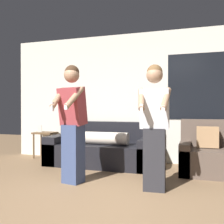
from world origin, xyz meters
TOP-DOWN VIEW (x-y plane):
  - ground_plane at (0.00, 0.00)m, footprint 14.00×14.00m
  - wall_back at (0.02, 3.09)m, footprint 5.93×0.07m
  - couch at (-0.66, 2.57)m, footprint 2.15×0.98m
  - armchair at (1.29, 2.44)m, footprint 0.91×0.86m
  - side_table at (-2.16, 2.85)m, footprint 0.48×0.38m
  - person_left at (-0.66, 1.21)m, footprint 0.44×0.54m
  - person_right at (0.56, 1.23)m, footprint 0.45×0.48m

SIDE VIEW (x-z plane):
  - ground_plane at x=0.00m, z-range 0.00..0.00m
  - couch at x=-0.66m, z-range -0.12..0.72m
  - armchair at x=1.29m, z-range -0.15..0.77m
  - side_table at x=-2.16m, z-range 0.11..0.85m
  - person_right at x=0.56m, z-range 0.03..1.74m
  - person_left at x=-0.66m, z-range 0.04..1.81m
  - wall_back at x=0.02m, z-range 0.00..2.70m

